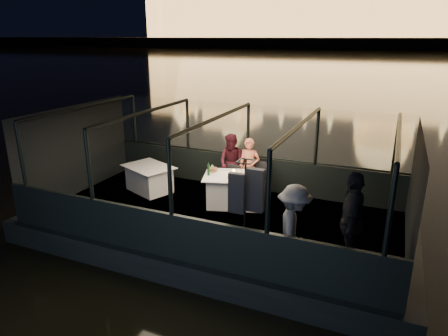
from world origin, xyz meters
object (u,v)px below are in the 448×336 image
at_px(dining_table_aft, 149,177).
at_px(wine_bottle, 208,169).
at_px(chair_port_right, 257,181).
at_px(person_man_maroon, 232,164).
at_px(chair_port_left, 231,180).
at_px(passenger_dark, 351,225).
at_px(dining_table_central, 234,190).
at_px(passenger_stripe, 294,226).
at_px(coat_stand, 245,212).
at_px(person_woman_coral, 249,167).

xyz_separation_m(dining_table_aft, wine_bottle, (1.85, -0.19, 0.53)).
xyz_separation_m(chair_port_right, person_man_maroon, (-0.76, 0.17, 0.30)).
xyz_separation_m(chair_port_left, person_man_maroon, (-0.15, 0.40, 0.30)).
bearing_deg(chair_port_left, passenger_dark, -28.33).
relative_size(dining_table_central, passenger_stripe, 0.90).
height_order(passenger_stripe, passenger_dark, passenger_dark).
bearing_deg(chair_port_right, coat_stand, -66.19).
relative_size(dining_table_central, chair_port_left, 1.79).
xyz_separation_m(chair_port_right, passenger_dark, (2.56, -2.52, 0.40)).
distance_m(dining_table_aft, person_man_maroon, 2.24).
height_order(chair_port_right, wine_bottle, wine_bottle).
distance_m(person_woman_coral, passenger_stripe, 3.60).
xyz_separation_m(dining_table_aft, passenger_dark, (5.34, -1.81, 0.47)).
distance_m(person_man_maroon, passenger_dark, 4.27).
distance_m(chair_port_right, person_woman_coral, 0.41).
relative_size(chair_port_left, person_woman_coral, 0.54).
bearing_deg(person_man_maroon, dining_table_central, -58.46).
bearing_deg(person_man_maroon, chair_port_right, -6.24).
bearing_deg(person_man_maroon, person_woman_coral, -2.48).
bearing_deg(chair_port_left, coat_stand, -55.42).
xyz_separation_m(person_woman_coral, wine_bottle, (-0.68, -0.99, 0.17)).
relative_size(chair_port_right, passenger_stripe, 0.57).
bearing_deg(coat_stand, dining_table_aft, 148.66).
bearing_deg(dining_table_central, dining_table_aft, -179.29).
bearing_deg(chair_port_left, passenger_stripe, -42.56).
height_order(dining_table_aft, person_man_maroon, person_man_maroon).
relative_size(dining_table_aft, person_woman_coral, 0.87).
height_order(dining_table_central, wine_bottle, wine_bottle).
relative_size(coat_stand, passenger_stripe, 1.21).
relative_size(coat_stand, wine_bottle, 6.17).
distance_m(chair_port_right, person_man_maroon, 0.84).
xyz_separation_m(passenger_stripe, wine_bottle, (-2.60, 2.05, 0.06)).
distance_m(dining_table_aft, chair_port_right, 2.88).
bearing_deg(wine_bottle, person_woman_coral, 55.53).
bearing_deg(wine_bottle, dining_table_central, 20.60).
xyz_separation_m(person_man_maroon, wine_bottle, (-0.18, -1.07, 0.17)).
distance_m(passenger_stripe, passenger_dark, 0.99).
relative_size(dining_table_central, coat_stand, 0.75).
bearing_deg(person_man_maroon, passenger_dark, -32.89).
distance_m(dining_table_central, person_woman_coral, 0.86).
bearing_deg(passenger_stripe, wine_bottle, 35.65).
bearing_deg(dining_table_aft, person_man_maroon, 23.51).
relative_size(dining_table_central, person_man_maroon, 0.93).
bearing_deg(chair_port_left, chair_port_right, 28.23).
bearing_deg(chair_port_right, chair_port_left, -149.66).
distance_m(coat_stand, person_woman_coral, 3.11).
bearing_deg(passenger_dark, person_man_maroon, -130.25).
bearing_deg(dining_table_aft, passenger_dark, -18.71).
distance_m(chair_port_left, person_woman_coral, 0.57).
bearing_deg(wine_bottle, coat_stand, -49.56).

